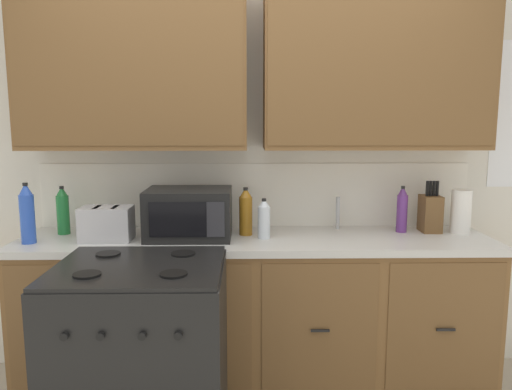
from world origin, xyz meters
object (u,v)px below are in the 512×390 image
Objects in this scene: stove_range at (142,362)px; knife_block at (430,213)px; bottle_green at (63,211)px; toaster at (107,224)px; bottle_amber at (246,212)px; microwave at (189,213)px; bottle_violet at (402,210)px; paper_towel_roll at (461,212)px; bottle_blue at (27,214)px; bottle_clear at (264,219)px.

stove_range is 3.06× the size of knife_block.
bottle_green is (-2.19, -0.02, 0.02)m from knife_block.
bottle_green is at bearing 151.57° from toaster.
bottle_amber is (-1.11, -0.06, 0.02)m from knife_block.
stove_range is at bearing -103.91° from microwave.
bottle_green is 2.02m from bottle_violet.
stove_range is at bearing -50.76° from bottle_green.
knife_block reaches higher than paper_towel_roll.
bottle_blue is (-2.47, -0.20, 0.03)m from paper_towel_roll.
stove_range is at bearing -152.20° from bottle_violet.
bottle_clear is at bearing -6.28° from bottle_green.
bottle_violet is at bearing -178.64° from knife_block.
bottle_violet reaches higher than toaster.
toaster is at bearing 8.02° from bottle_blue.
stove_range is 1.70m from bottle_violet.
knife_block is (1.59, 0.75, 0.56)m from stove_range.
bottle_blue reaches higher than bottle_green.
paper_towel_roll is at bearing -12.76° from knife_block.
knife_block is 1.10× the size of bottle_amber.
knife_block is (1.89, 0.18, 0.02)m from toaster.
bottle_green reaches higher than toaster.
stove_range is 1.98m from paper_towel_roll.
microwave is 1.71× the size of bottle_amber.
bottle_clear is at bearing -170.04° from bottle_violet.
microwave reaches higher than stove_range.
stove_range is at bearing -157.92° from paper_towel_roll.
microwave is 2.09× the size of bottle_clear.
bottle_blue is at bearing -173.64° from bottle_violet.
bottle_clear is at bearing -171.50° from knife_block.
bottle_blue is at bearing -174.02° from knife_block.
microwave is 0.43m from bottle_clear.
paper_towel_roll is (1.76, 0.71, 0.57)m from stove_range.
bottle_blue is (-0.71, 0.51, 0.61)m from stove_range.
bottle_violet is at bearing 9.96° from bottle_clear.
bottle_green reaches higher than bottle_amber.
microwave reaches higher than paper_towel_roll.
microwave and bottle_amber have the same top height.
bottle_blue reaches higher than paper_towel_roll.
stove_range is 3.65× the size of paper_towel_roll.
knife_block is at bearing 3.20° from bottle_amber.
bottle_violet is (1.72, 0.18, 0.04)m from toaster.
toaster is 1.90m from knife_block.
bottle_clear is at bearing 45.81° from stove_range.
microwave is at bearing -169.83° from bottle_amber.
paper_towel_roll is at bearing 22.08° from stove_range.
microwave is 1.71× the size of toaster.
paper_towel_roll is (0.17, -0.04, 0.01)m from knife_block.
knife_block is 1.19× the size of paper_towel_roll.
knife_block is 2.19m from bottle_green.
bottle_amber is at bearing -2.21° from bottle_green.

